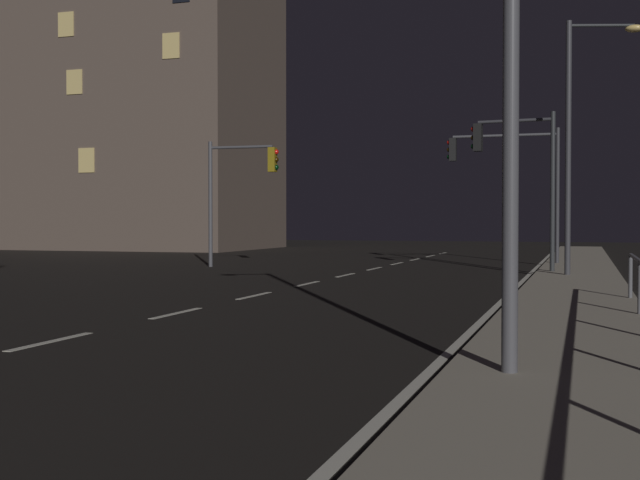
# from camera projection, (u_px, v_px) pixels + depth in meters

# --- Properties ---
(ground_plane) EXTENTS (112.00, 112.00, 0.00)m
(ground_plane) POSITION_uv_depth(u_px,v_px,m) (262.00, 294.00, 20.41)
(ground_plane) COLOR black
(ground_plane) RESTS_ON ground
(sidewalk_right) EXTENTS (2.64, 77.00, 0.14)m
(sidewalk_right) POSITION_uv_depth(u_px,v_px,m) (574.00, 300.00, 18.12)
(sidewalk_right) COLOR #9E937F
(sidewalk_right) RESTS_ON ground
(lane_markings_center) EXTENTS (0.14, 50.00, 0.01)m
(lane_markings_center) POSITION_uv_depth(u_px,v_px,m) (307.00, 284.00, 23.74)
(lane_markings_center) COLOR silver
(lane_markings_center) RESTS_ON ground
(lane_edge_line) EXTENTS (0.14, 53.00, 0.01)m
(lane_edge_line) POSITION_uv_depth(u_px,v_px,m) (519.00, 285.00, 23.36)
(lane_edge_line) COLOR silver
(lane_edge_line) RESTS_ON ground
(traffic_light_mid_left) EXTENTS (2.85, 0.46, 5.36)m
(traffic_light_mid_left) POSITION_uv_depth(u_px,v_px,m) (517.00, 162.00, 27.89)
(traffic_light_mid_left) COLOR #2D3033
(traffic_light_mid_left) RESTS_ON sidewalk_right
(traffic_light_near_left) EXTENTS (2.96, 0.35, 5.00)m
(traffic_light_near_left) POSITION_uv_depth(u_px,v_px,m) (240.00, 179.00, 32.32)
(traffic_light_near_left) COLOR #4C4C51
(traffic_light_near_left) RESTS_ON ground
(traffic_light_mid_right) EXTENTS (4.53, 0.34, 5.44)m
(traffic_light_mid_right) POSITION_uv_depth(u_px,v_px,m) (508.00, 168.00, 33.44)
(traffic_light_mid_right) COLOR #38383D
(traffic_light_mid_right) RESTS_ON sidewalk_right
(street_lamp_across_street) EXTENTS (2.31, 0.86, 7.95)m
(street_lamp_across_street) POSITION_uv_depth(u_px,v_px,m) (580.00, 123.00, 25.61)
(street_lamp_across_street) COLOR #38383D
(street_lamp_across_street) RESTS_ON sidewalk_right
(building_distant) EXTENTS (17.10, 11.44, 25.75)m
(building_distant) POSITION_uv_depth(u_px,v_px,m) (138.00, 57.00, 55.07)
(building_distant) COLOR brown
(building_distant) RESTS_ON ground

